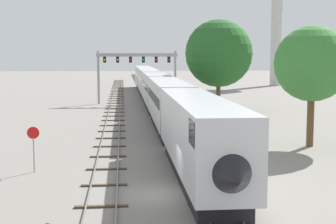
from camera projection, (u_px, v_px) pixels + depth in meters
name	position (u px, v px, depth m)	size (l,w,h in m)	color
ground_plane	(170.00, 194.00, 26.56)	(400.00, 400.00, 0.00)	gray
track_main	(149.00, 97.00, 86.10)	(2.60, 200.00, 0.16)	slate
track_near	(115.00, 110.00, 65.82)	(2.60, 160.00, 0.16)	slate
passenger_train	(155.00, 90.00, 68.19)	(3.04, 97.24, 4.80)	silver
signal_gantry	(137.00, 65.00, 74.99)	(12.10, 0.49, 7.88)	#999BA0
stop_sign	(33.00, 143.00, 31.35)	(0.76, 0.08, 2.88)	gray
trackside_tree_left	(312.00, 64.00, 39.68)	(5.99, 5.99, 9.62)	brown
trackside_tree_mid	(219.00, 53.00, 65.24)	(8.77, 8.77, 11.88)	brown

